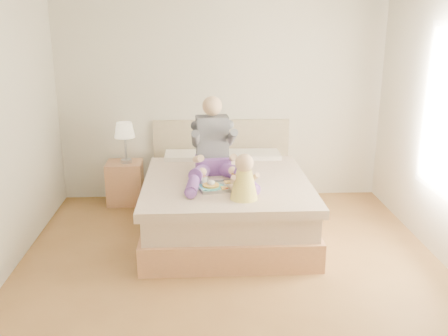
{
  "coord_description": "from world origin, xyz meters",
  "views": [
    {
      "loc": [
        -0.27,
        -4.03,
        2.23
      ],
      "look_at": [
        -0.03,
        0.71,
        0.79
      ],
      "focal_mm": 40.0,
      "sensor_mm": 36.0,
      "label": 1
    }
  ],
  "objects_px": {
    "nightstand": "(125,183)",
    "adult": "(214,153)",
    "bed": "(225,199)",
    "tray": "(219,185)",
    "baby": "(244,180)"
  },
  "relations": [
    {
      "from": "nightstand",
      "to": "adult",
      "type": "xyz_separation_m",
      "value": [
        1.08,
        -0.86,
        0.6
      ]
    },
    {
      "from": "bed",
      "to": "tray",
      "type": "bearing_deg",
      "value": -100.47
    },
    {
      "from": "adult",
      "to": "tray",
      "type": "distance_m",
      "value": 0.46
    },
    {
      "from": "tray",
      "to": "baby",
      "type": "bearing_deg",
      "value": -68.37
    },
    {
      "from": "bed",
      "to": "nightstand",
      "type": "distance_m",
      "value": 1.44
    },
    {
      "from": "bed",
      "to": "baby",
      "type": "xyz_separation_m",
      "value": [
        0.13,
        -0.77,
        0.47
      ]
    },
    {
      "from": "nightstand",
      "to": "tray",
      "type": "relative_size",
      "value": 1.08
    },
    {
      "from": "tray",
      "to": "nightstand",
      "type": "bearing_deg",
      "value": 118.74
    },
    {
      "from": "baby",
      "to": "tray",
      "type": "bearing_deg",
      "value": 110.32
    },
    {
      "from": "nightstand",
      "to": "tray",
      "type": "height_order",
      "value": "tray"
    },
    {
      "from": "bed",
      "to": "baby",
      "type": "distance_m",
      "value": 0.91
    },
    {
      "from": "nightstand",
      "to": "adult",
      "type": "bearing_deg",
      "value": -39.14
    },
    {
      "from": "bed",
      "to": "tray",
      "type": "distance_m",
      "value": 0.57
    },
    {
      "from": "nightstand",
      "to": "baby",
      "type": "bearing_deg",
      "value": -50.3
    },
    {
      "from": "nightstand",
      "to": "adult",
      "type": "relative_size",
      "value": 0.5
    }
  ]
}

